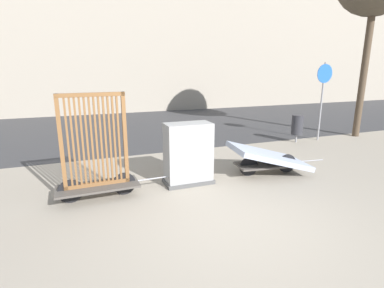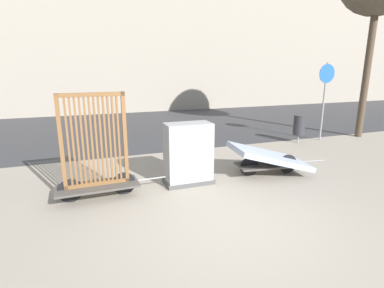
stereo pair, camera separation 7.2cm
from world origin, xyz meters
name	(u,v)px [view 2 (the right image)]	position (x,y,z in m)	size (l,w,h in m)	color
ground_plane	(229,222)	(0.00, 0.00, 0.00)	(60.00, 60.00, 0.00)	gray
road_strip	(136,127)	(0.00, 8.60, 0.00)	(56.00, 8.52, 0.01)	#38383A
building_facade	(111,4)	(0.00, 14.86, 5.94)	(48.00, 4.00, 11.87)	#9E9384
bike_cart_with_bedframe	(96,162)	(-1.89, 1.70, 0.72)	(2.21, 0.67, 1.99)	#4C4742
bike_cart_with_mattress	(269,158)	(1.90, 1.70, 0.40)	(2.37, 1.30, 0.72)	#4C4742
utility_cabinet	(188,156)	(-0.03, 1.84, 0.61)	(1.03, 0.56, 1.30)	#4C4C4C
trash_bin	(299,125)	(4.60, 3.99, 0.59)	(0.37, 0.37, 0.91)	gray
sign_post	(325,90)	(5.51, 3.99, 1.71)	(0.61, 0.06, 2.59)	gray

